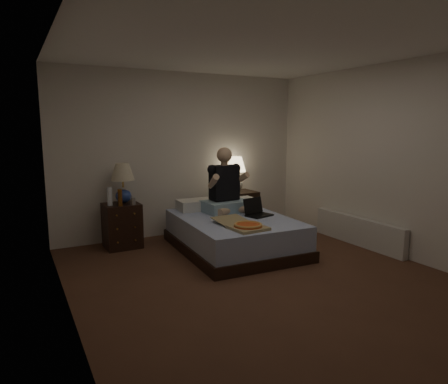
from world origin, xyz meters
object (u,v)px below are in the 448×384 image
lamp_left (123,183)px  pizza_box (248,226)px  bed (234,234)px  water_bottle (110,196)px  beer_bottle_left (120,197)px  laptop (259,208)px  radiator (358,231)px  nightstand_left (122,225)px  person (226,180)px  soda_can (133,201)px  nightstand_right (240,211)px  lamp_right (236,174)px  beer_bottle_right (236,185)px

lamp_left → pizza_box: size_ratio=0.74×
bed → water_bottle: water_bottle is taller
beer_bottle_left → laptop: beer_bottle_left is taller
pizza_box → radiator: size_ratio=0.47×
nightstand_left → person: bearing=-19.7°
nightstand_left → soda_can: (0.13, -0.16, 0.36)m
lamp_left → water_bottle: lamp_left is taller
nightstand_left → laptop: laptop is taller
nightstand_left → nightstand_right: size_ratio=0.97×
nightstand_right → water_bottle: size_ratio=2.55×
water_bottle → radiator: 3.52m
lamp_right → nightstand_left: bearing=-176.0°
lamp_left → beer_bottle_right: bearing=-2.0°
bed → lamp_left: lamp_left is taller
lamp_left → water_bottle: bearing=-152.8°
beer_bottle_right → pizza_box: size_ratio=0.30×
beer_bottle_left → laptop: size_ratio=0.68×
nightstand_left → beer_bottle_right: (1.83, -0.01, 0.44)m
lamp_left → pizza_box: (1.10, -1.54, -0.40)m
pizza_box → nightstand_right: bearing=58.9°
beer_bottle_right → person: person is taller
beer_bottle_left → beer_bottle_right: 1.88m
bed → nightstand_right: size_ratio=2.87×
beer_bottle_left → beer_bottle_right: size_ratio=1.00×
bed → lamp_right: bearing=61.9°
lamp_right → soda_can: (-1.79, -0.29, -0.25)m
nightstand_right → soda_can: 1.86m
beer_bottle_left → pizza_box: size_ratio=0.30×
beer_bottle_left → pizza_box: beer_bottle_left is taller
person → pizza_box: (-0.25, -1.01, -0.43)m
person → radiator: bearing=-35.4°
bed → water_bottle: size_ratio=7.31×
bed → pizza_box: (-0.17, -0.63, 0.27)m
soda_can → pizza_box: bearing=-52.1°
person → laptop: size_ratio=2.74×
lamp_left → beer_bottle_left: size_ratio=2.43×
person → radiator: person is taller
pizza_box → beer_bottle_left: bearing=128.0°
soda_can → pizza_box: (1.03, -1.32, -0.17)m
pizza_box → radiator: 1.88m
nightstand_right → person: bearing=-138.4°
nightstand_right → water_bottle: bearing=-179.4°
nightstand_left → pizza_box: 1.89m
beer_bottle_right → lamp_left: bearing=178.0°
nightstand_right → person: size_ratio=0.69×
lamp_left → lamp_right: lamp_right is taller
beer_bottle_left → nightstand_right: bearing=5.7°
nightstand_right → beer_bottle_right: (-0.11, -0.06, 0.43)m
radiator → beer_bottle_left: bearing=156.4°
lamp_right → beer_bottle_right: (-0.08, -0.14, -0.17)m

